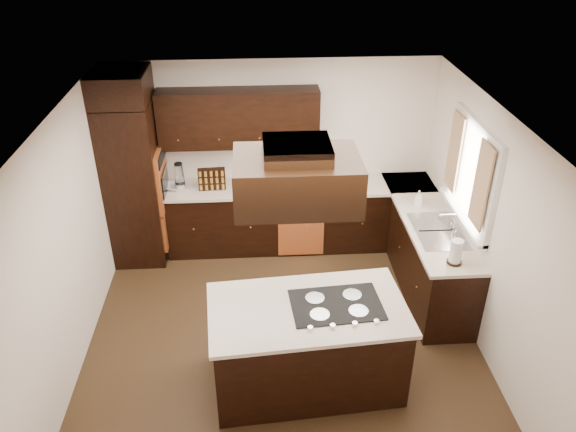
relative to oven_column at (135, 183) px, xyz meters
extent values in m
cube|color=#50361E|center=(1.78, -1.71, -1.07)|extent=(4.20, 4.20, 0.02)
cube|color=silver|center=(1.78, -1.71, 1.45)|extent=(4.20, 4.20, 0.02)
cube|color=white|center=(1.78, 0.40, 0.19)|extent=(4.20, 0.02, 2.50)
cube|color=white|center=(1.78, -3.81, 0.19)|extent=(4.20, 0.02, 2.50)
cube|color=white|center=(-0.33, -1.71, 0.19)|extent=(0.02, 4.20, 2.50)
cube|color=white|center=(3.88, -1.71, 0.19)|extent=(0.02, 4.20, 2.50)
cube|color=black|center=(0.00, 0.00, 0.00)|extent=(0.65, 0.75, 2.12)
cube|color=#B75528|center=(0.35, 0.00, 0.06)|extent=(0.05, 0.62, 0.78)
cube|color=black|center=(1.81, 0.09, -0.62)|extent=(2.93, 0.60, 0.88)
cube|color=black|center=(3.58, -0.80, -0.62)|extent=(0.60, 2.40, 0.88)
cube|color=beige|center=(1.81, 0.08, -0.16)|extent=(2.93, 0.63, 0.04)
cube|color=beige|center=(3.56, -0.80, -0.16)|extent=(0.63, 2.40, 0.04)
cube|color=black|center=(1.34, 0.23, 0.75)|extent=(2.00, 0.34, 0.72)
cube|color=#B75528|center=(2.10, -0.20, -0.66)|extent=(0.60, 0.05, 0.72)
cube|color=white|center=(3.85, -1.16, 0.59)|extent=(0.06, 1.32, 1.12)
cube|color=white|center=(3.87, -1.16, 0.59)|extent=(0.00, 1.20, 1.00)
cube|color=beige|center=(3.79, -1.57, 0.64)|extent=(0.02, 0.34, 0.90)
cube|color=beige|center=(3.79, -0.74, 0.64)|extent=(0.02, 0.34, 0.90)
cube|color=silver|center=(3.58, -1.16, -0.14)|extent=(0.52, 0.84, 0.01)
cube|color=black|center=(1.98, -2.41, -0.62)|extent=(1.85, 1.11, 0.88)
cube|color=beige|center=(1.98, -2.41, -0.16)|extent=(1.91, 1.17, 0.04)
cube|color=black|center=(2.24, -2.39, -0.13)|extent=(0.88, 0.62, 0.01)
cube|color=black|center=(1.88, -2.25, 1.10)|extent=(1.05, 0.72, 0.42)
cube|color=black|center=(1.88, -2.25, 1.38)|extent=(0.55, 0.50, 0.13)
cylinder|color=silver|center=(0.56, 0.04, -0.09)|extent=(0.15, 0.15, 0.10)
cone|color=silver|center=(0.56, 0.04, 0.09)|extent=(0.13, 0.13, 0.26)
cube|color=black|center=(0.97, 0.05, 0.00)|extent=(0.35, 0.11, 0.29)
imported|color=white|center=(0.47, 0.09, -0.11)|extent=(0.31, 0.31, 0.06)
imported|color=white|center=(3.50, -0.54, -0.04)|extent=(0.11, 0.11, 0.20)
cylinder|color=white|center=(3.55, -1.79, 0.00)|extent=(0.16, 0.16, 0.27)
camera|label=1|loc=(1.54, -6.45, 3.19)|focal=35.00mm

